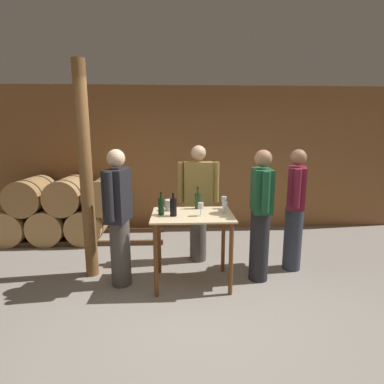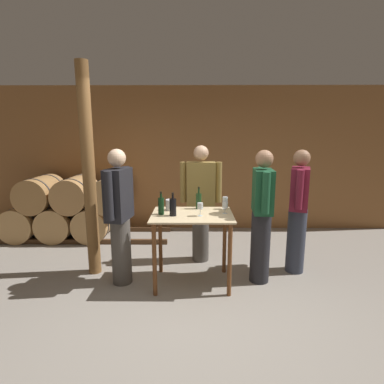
{
  "view_description": "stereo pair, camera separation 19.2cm",
  "coord_description": "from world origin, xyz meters",
  "px_view_note": "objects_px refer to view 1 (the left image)",
  "views": [
    {
      "loc": [
        -0.19,
        -3.02,
        1.85
      ],
      "look_at": [
        -0.03,
        0.54,
        1.14
      ],
      "focal_mm": 28.0,
      "sensor_mm": 36.0,
      "label": 1
    },
    {
      "loc": [
        0.0,
        -3.03,
        1.85
      ],
      "look_at": [
        -0.03,
        0.54,
        1.14
      ],
      "focal_mm": 28.0,
      "sensor_mm": 36.0,
      "label": 2
    }
  ],
  "objects_px": {
    "wine_bottle_center": "(198,200)",
    "wine_glass_near_right": "(224,200)",
    "wine_bottle_left": "(173,207)",
    "wooden_post": "(86,174)",
    "person_visitor_near_door": "(295,208)",
    "person_visitor_with_scarf": "(261,213)",
    "person_host": "(119,216)",
    "wine_glass_near_left": "(201,206)",
    "person_visitor_bearded": "(198,201)",
    "wine_glass_near_center": "(225,205)",
    "wine_bottle_far_left": "(161,206)",
    "ice_bucket": "(170,205)"
  },
  "relations": [
    {
      "from": "wine_bottle_center",
      "to": "wine_glass_near_right",
      "type": "xyz_separation_m",
      "value": [
        0.34,
        -0.01,
        0.01
      ]
    },
    {
      "from": "wine_bottle_left",
      "to": "wine_glass_near_right",
      "type": "relative_size",
      "value": 1.74
    },
    {
      "from": "wooden_post",
      "to": "person_visitor_near_door",
      "type": "height_order",
      "value": "wooden_post"
    },
    {
      "from": "wooden_post",
      "to": "person_visitor_with_scarf",
      "type": "relative_size",
      "value": 1.63
    },
    {
      "from": "wine_glass_near_right",
      "to": "person_host",
      "type": "height_order",
      "value": "person_host"
    },
    {
      "from": "wine_bottle_center",
      "to": "wine_glass_near_left",
      "type": "height_order",
      "value": "wine_bottle_center"
    },
    {
      "from": "person_visitor_bearded",
      "to": "wine_bottle_left",
      "type": "bearing_deg",
      "value": -113.91
    },
    {
      "from": "wooden_post",
      "to": "person_visitor_with_scarf",
      "type": "distance_m",
      "value": 2.23
    },
    {
      "from": "wine_bottle_center",
      "to": "wine_glass_near_center",
      "type": "relative_size",
      "value": 1.99
    },
    {
      "from": "wine_bottle_far_left",
      "to": "wine_glass_near_left",
      "type": "height_order",
      "value": "wine_bottle_far_left"
    },
    {
      "from": "wine_glass_near_right",
      "to": "person_host",
      "type": "relative_size",
      "value": 0.1
    },
    {
      "from": "wine_bottle_left",
      "to": "person_host",
      "type": "xyz_separation_m",
      "value": [
        -0.65,
        0.08,
        -0.12
      ]
    },
    {
      "from": "ice_bucket",
      "to": "wine_bottle_far_left",
      "type": "bearing_deg",
      "value": -115.72
    },
    {
      "from": "wine_bottle_center",
      "to": "wine_bottle_left",
      "type": "bearing_deg",
      "value": -132.36
    },
    {
      "from": "wine_glass_near_center",
      "to": "person_visitor_bearded",
      "type": "bearing_deg",
      "value": 112.56
    },
    {
      "from": "wine_bottle_far_left",
      "to": "ice_bucket",
      "type": "xyz_separation_m",
      "value": [
        0.1,
        0.2,
        -0.04
      ]
    },
    {
      "from": "ice_bucket",
      "to": "person_visitor_with_scarf",
      "type": "relative_size",
      "value": 0.08
    },
    {
      "from": "wine_bottle_left",
      "to": "wine_bottle_far_left",
      "type": "bearing_deg",
      "value": 157.33
    },
    {
      "from": "wine_bottle_left",
      "to": "person_visitor_near_door",
      "type": "xyz_separation_m",
      "value": [
        1.61,
        0.42,
        -0.13
      ]
    },
    {
      "from": "person_visitor_bearded",
      "to": "wooden_post",
      "type": "bearing_deg",
      "value": -163.94
    },
    {
      "from": "ice_bucket",
      "to": "person_visitor_near_door",
      "type": "bearing_deg",
      "value": 5.22
    },
    {
      "from": "wine_bottle_left",
      "to": "wine_glass_near_left",
      "type": "distance_m",
      "value": 0.32
    },
    {
      "from": "wine_bottle_far_left",
      "to": "person_visitor_with_scarf",
      "type": "relative_size",
      "value": 0.17
    },
    {
      "from": "ice_bucket",
      "to": "person_visitor_bearded",
      "type": "height_order",
      "value": "person_visitor_bearded"
    },
    {
      "from": "wine_glass_near_center",
      "to": "person_host",
      "type": "relative_size",
      "value": 0.09
    },
    {
      "from": "wine_glass_near_left",
      "to": "ice_bucket",
      "type": "relative_size",
      "value": 1.17
    },
    {
      "from": "wine_bottle_left",
      "to": "person_visitor_near_door",
      "type": "relative_size",
      "value": 0.17
    },
    {
      "from": "wine_bottle_center",
      "to": "wine_glass_near_left",
      "type": "bearing_deg",
      "value": -87.86
    },
    {
      "from": "wine_glass_near_center",
      "to": "person_visitor_bearded",
      "type": "relative_size",
      "value": 0.08
    },
    {
      "from": "person_visitor_with_scarf",
      "to": "person_visitor_bearded",
      "type": "relative_size",
      "value": 0.98
    },
    {
      "from": "wine_glass_near_left",
      "to": "person_visitor_bearded",
      "type": "distance_m",
      "value": 0.79
    },
    {
      "from": "person_visitor_near_door",
      "to": "ice_bucket",
      "type": "bearing_deg",
      "value": -174.78
    },
    {
      "from": "wooden_post",
      "to": "person_host",
      "type": "distance_m",
      "value": 0.7
    },
    {
      "from": "person_visitor_with_scarf",
      "to": "wooden_post",
      "type": "bearing_deg",
      "value": 174.1
    },
    {
      "from": "person_visitor_bearded",
      "to": "person_visitor_with_scarf",
      "type": "bearing_deg",
      "value": -41.0
    },
    {
      "from": "person_visitor_near_door",
      "to": "wine_bottle_center",
      "type": "bearing_deg",
      "value": -176.52
    },
    {
      "from": "wine_bottle_far_left",
      "to": "wine_bottle_center",
      "type": "distance_m",
      "value": 0.53
    },
    {
      "from": "wine_glass_near_center",
      "to": "person_visitor_bearded",
      "type": "distance_m",
      "value": 0.73
    },
    {
      "from": "wine_bottle_left",
      "to": "wine_glass_near_right",
      "type": "distance_m",
      "value": 0.72
    },
    {
      "from": "person_visitor_with_scarf",
      "to": "person_visitor_near_door",
      "type": "relative_size",
      "value": 1.01
    },
    {
      "from": "wine_bottle_far_left",
      "to": "wine_glass_near_center",
      "type": "distance_m",
      "value": 0.77
    },
    {
      "from": "person_visitor_with_scarf",
      "to": "person_visitor_near_door",
      "type": "bearing_deg",
      "value": 27.37
    },
    {
      "from": "wine_bottle_left",
      "to": "person_visitor_bearded",
      "type": "xyz_separation_m",
      "value": [
        0.34,
        0.77,
        -0.11
      ]
    },
    {
      "from": "wine_glass_near_right",
      "to": "wine_bottle_left",
      "type": "bearing_deg",
      "value": -153.41
    },
    {
      "from": "ice_bucket",
      "to": "wooden_post",
      "type": "bearing_deg",
      "value": 174.7
    },
    {
      "from": "wooden_post",
      "to": "person_visitor_near_door",
      "type": "xyz_separation_m",
      "value": [
        2.7,
        0.05,
        -0.48
      ]
    },
    {
      "from": "wine_bottle_far_left",
      "to": "person_visitor_bearded",
      "type": "relative_size",
      "value": 0.16
    },
    {
      "from": "wine_bottle_far_left",
      "to": "ice_bucket",
      "type": "relative_size",
      "value": 2.05
    },
    {
      "from": "wine_bottle_far_left",
      "to": "person_visitor_near_door",
      "type": "distance_m",
      "value": 1.8
    },
    {
      "from": "wine_glass_near_center",
      "to": "wine_glass_near_right",
      "type": "relative_size",
      "value": 0.9
    }
  ]
}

